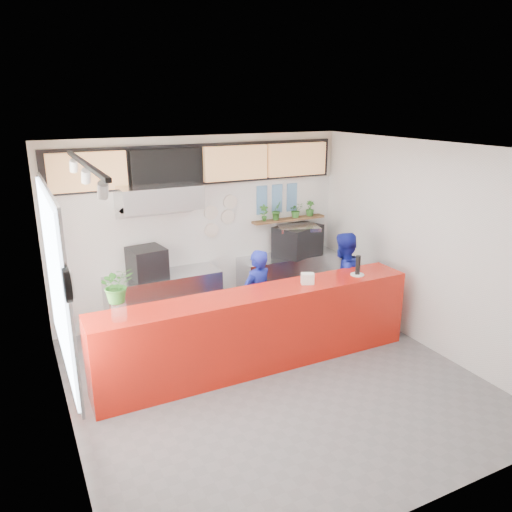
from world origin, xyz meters
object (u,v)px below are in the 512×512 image
object	(u,v)px
panini_oven	(147,263)
espresso_machine	(298,240)
service_counter	(259,330)
staff_center	(257,298)
pepper_mill	(358,265)
staff_right	(342,281)

from	to	relation	value
panini_oven	espresso_machine	xyz separation A→B (m)	(2.71, 0.00, 0.02)
service_counter	staff_center	bearing A→B (deg)	66.01
panini_oven	pepper_mill	distance (m)	3.19
service_counter	panini_oven	xyz separation A→B (m)	(-1.03, 1.80, 0.58)
service_counter	pepper_mill	xyz separation A→B (m)	(1.57, -0.04, 0.70)
service_counter	staff_right	world-z (taller)	staff_right
panini_oven	staff_center	world-z (taller)	staff_center
staff_center	staff_right	world-z (taller)	staff_right
service_counter	staff_right	distance (m)	1.83
staff_center	service_counter	bearing A→B (deg)	47.93
panini_oven	staff_center	size ratio (longest dim) A/B	0.35
service_counter	staff_right	bearing A→B (deg)	16.88
staff_right	pepper_mill	distance (m)	0.75
panini_oven	pepper_mill	xyz separation A→B (m)	(2.61, -1.84, 0.12)
service_counter	espresso_machine	size ratio (longest dim) A/B	5.63
service_counter	panini_oven	bearing A→B (deg)	119.88
pepper_mill	service_counter	bearing A→B (deg)	178.44
staff_center	espresso_machine	bearing A→B (deg)	-158.26
espresso_machine	pepper_mill	distance (m)	1.85
panini_oven	espresso_machine	world-z (taller)	espresso_machine
service_counter	pepper_mill	distance (m)	1.72
staff_right	panini_oven	bearing A→B (deg)	-32.13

